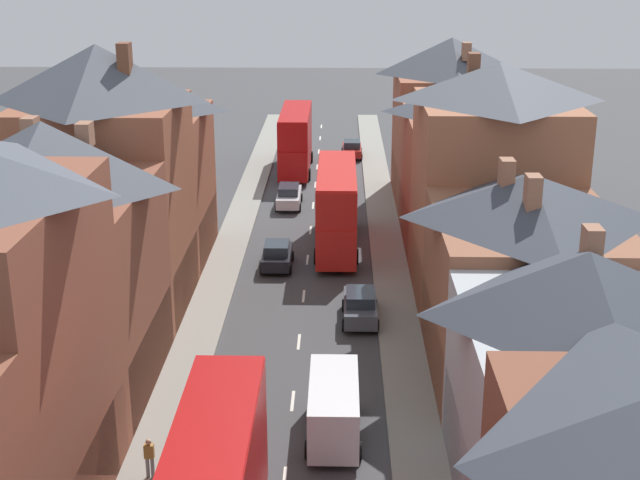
{
  "coord_description": "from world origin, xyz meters",
  "views": [
    {
      "loc": [
        1.96,
        -10.37,
        19.02
      ],
      "look_at": [
        0.79,
        42.07,
        1.29
      ],
      "focal_mm": 50.0,
      "sensor_mm": 36.0,
      "label": 1
    }
  ],
  "objects_px": {
    "car_parked_right_a": "(289,196)",
    "double_decker_bus_lead": "(296,139)",
    "car_near_blue": "(352,149)",
    "delivery_van": "(334,407)",
    "car_mid_black": "(277,255)",
    "pedestrian_mid_left": "(149,456)",
    "double_decker_bus_mid_street": "(336,207)",
    "car_parked_left_a": "(360,306)"
  },
  "relations": [
    {
      "from": "double_decker_bus_lead",
      "to": "car_parked_left_a",
      "type": "distance_m",
      "value": 32.2
    },
    {
      "from": "double_decker_bus_lead",
      "to": "car_near_blue",
      "type": "relative_size",
      "value": 2.75
    },
    {
      "from": "car_mid_black",
      "to": "car_near_blue",
      "type": "bearing_deg",
      "value": 80.46
    },
    {
      "from": "pedestrian_mid_left",
      "to": "car_parked_left_a",
      "type": "bearing_deg",
      "value": 61.45
    },
    {
      "from": "car_near_blue",
      "to": "car_parked_right_a",
      "type": "height_order",
      "value": "car_parked_right_a"
    },
    {
      "from": "delivery_van",
      "to": "pedestrian_mid_left",
      "type": "bearing_deg",
      "value": -154.44
    },
    {
      "from": "delivery_van",
      "to": "pedestrian_mid_left",
      "type": "distance_m",
      "value": 7.48
    },
    {
      "from": "double_decker_bus_lead",
      "to": "car_parked_left_a",
      "type": "xyz_separation_m",
      "value": [
        4.91,
        -31.76,
        -1.96
      ]
    },
    {
      "from": "car_parked_right_a",
      "to": "double_decker_bus_lead",
      "type": "bearing_deg",
      "value": 90.05
    },
    {
      "from": "car_parked_left_a",
      "to": "delivery_van",
      "type": "height_order",
      "value": "delivery_van"
    },
    {
      "from": "car_near_blue",
      "to": "car_mid_black",
      "type": "relative_size",
      "value": 1.02
    },
    {
      "from": "double_decker_bus_lead",
      "to": "car_near_blue",
      "type": "distance_m",
      "value": 7.52
    },
    {
      "from": "car_near_blue",
      "to": "car_parked_left_a",
      "type": "height_order",
      "value": "car_parked_left_a"
    },
    {
      "from": "double_decker_bus_mid_street",
      "to": "double_decker_bus_lead",
      "type": "bearing_deg",
      "value": 100.12
    },
    {
      "from": "double_decker_bus_mid_street",
      "to": "pedestrian_mid_left",
      "type": "xyz_separation_m",
      "value": [
        -6.74,
        -26.37,
        -1.78
      ]
    },
    {
      "from": "car_mid_black",
      "to": "car_parked_right_a",
      "type": "bearing_deg",
      "value": 90.0
    },
    {
      "from": "double_decker_bus_lead",
      "to": "pedestrian_mid_left",
      "type": "relative_size",
      "value": 6.71
    },
    {
      "from": "double_decker_bus_lead",
      "to": "pedestrian_mid_left",
      "type": "height_order",
      "value": "double_decker_bus_lead"
    },
    {
      "from": "car_parked_left_a",
      "to": "car_parked_right_a",
      "type": "height_order",
      "value": "car_parked_left_a"
    },
    {
      "from": "double_decker_bus_mid_street",
      "to": "car_parked_right_a",
      "type": "distance_m",
      "value": 10.33
    },
    {
      "from": "double_decker_bus_mid_street",
      "to": "car_parked_left_a",
      "type": "distance_m",
      "value": 11.82
    },
    {
      "from": "double_decker_bus_lead",
      "to": "car_mid_black",
      "type": "distance_m",
      "value": 23.92
    },
    {
      "from": "pedestrian_mid_left",
      "to": "car_parked_right_a",
      "type": "bearing_deg",
      "value": 84.99
    },
    {
      "from": "car_near_blue",
      "to": "car_mid_black",
      "type": "height_order",
      "value": "car_mid_black"
    },
    {
      "from": "car_parked_right_a",
      "to": "car_mid_black",
      "type": "xyz_separation_m",
      "value": [
        0.0,
        -13.14,
        -0.03
      ]
    },
    {
      "from": "double_decker_bus_lead",
      "to": "double_decker_bus_mid_street",
      "type": "bearing_deg",
      "value": -79.88
    },
    {
      "from": "double_decker_bus_mid_street",
      "to": "car_parked_right_a",
      "type": "xyz_separation_m",
      "value": [
        -3.59,
        9.48,
        -1.98
      ]
    },
    {
      "from": "car_mid_black",
      "to": "pedestrian_mid_left",
      "type": "distance_m",
      "value": 22.93
    },
    {
      "from": "car_parked_left_a",
      "to": "pedestrian_mid_left",
      "type": "xyz_separation_m",
      "value": [
        -8.05,
        -14.79,
        0.18
      ]
    },
    {
      "from": "car_near_blue",
      "to": "car_mid_black",
      "type": "distance_m",
      "value": 29.57
    },
    {
      "from": "delivery_van",
      "to": "pedestrian_mid_left",
      "type": "relative_size",
      "value": 3.23
    },
    {
      "from": "double_decker_bus_mid_street",
      "to": "pedestrian_mid_left",
      "type": "height_order",
      "value": "double_decker_bus_mid_street"
    },
    {
      "from": "double_decker_bus_mid_street",
      "to": "pedestrian_mid_left",
      "type": "distance_m",
      "value": 27.28
    },
    {
      "from": "car_parked_right_a",
      "to": "car_mid_black",
      "type": "height_order",
      "value": "car_parked_right_a"
    },
    {
      "from": "car_near_blue",
      "to": "car_parked_right_a",
      "type": "bearing_deg",
      "value": -107.01
    },
    {
      "from": "delivery_van",
      "to": "car_near_blue",
      "type": "bearing_deg",
      "value": 88.47
    },
    {
      "from": "double_decker_bus_lead",
      "to": "car_parked_right_a",
      "type": "height_order",
      "value": "double_decker_bus_lead"
    },
    {
      "from": "double_decker_bus_lead",
      "to": "car_near_blue",
      "type": "xyz_separation_m",
      "value": [
        4.91,
        5.32,
        -2.02
      ]
    },
    {
      "from": "car_near_blue",
      "to": "delivery_van",
      "type": "height_order",
      "value": "delivery_van"
    },
    {
      "from": "double_decker_bus_lead",
      "to": "delivery_van",
      "type": "relative_size",
      "value": 2.08
    },
    {
      "from": "double_decker_bus_mid_street",
      "to": "delivery_van",
      "type": "relative_size",
      "value": 2.08
    },
    {
      "from": "delivery_van",
      "to": "car_parked_left_a",
      "type": "bearing_deg",
      "value": 83.58
    }
  ]
}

